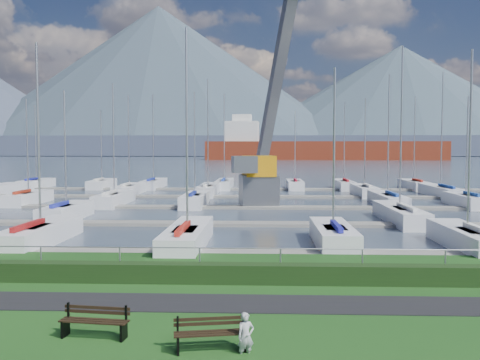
# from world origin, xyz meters

# --- Properties ---
(path) EXTENTS (160.00, 2.00, 0.04)m
(path) POSITION_xyz_m (0.00, -3.00, 0.01)
(path) COLOR black
(path) RESTS_ON grass
(water) EXTENTS (800.00, 540.00, 0.20)m
(water) POSITION_xyz_m (0.00, 260.00, -0.40)
(water) COLOR #3B4656
(hedge) EXTENTS (80.00, 0.70, 0.70)m
(hedge) POSITION_xyz_m (0.00, -0.40, 0.35)
(hedge) COLOR black
(hedge) RESTS_ON grass
(fence) EXTENTS (80.00, 0.04, 0.04)m
(fence) POSITION_xyz_m (0.00, 0.00, 1.20)
(fence) COLOR gray
(fence) RESTS_ON grass
(foothill) EXTENTS (900.00, 80.00, 12.00)m
(foothill) POSITION_xyz_m (0.00, 330.00, 6.00)
(foothill) COLOR #444D63
(foothill) RESTS_ON water
(mountains) EXTENTS (1190.00, 360.00, 115.00)m
(mountains) POSITION_xyz_m (7.35, 404.62, 46.68)
(mountains) COLOR #495B6B
(mountains) RESTS_ON water
(docks) EXTENTS (90.00, 41.60, 0.25)m
(docks) POSITION_xyz_m (0.00, 26.00, -0.22)
(docks) COLOR slate
(docks) RESTS_ON water
(bench_left) EXTENTS (1.84, 0.63, 0.85)m
(bench_left) POSITION_xyz_m (-3.00, -6.14, 0.42)
(bench_left) COLOR black
(bench_left) RESTS_ON grass
(bench_right) EXTENTS (1.85, 0.73, 0.85)m
(bench_right) POSITION_xyz_m (0.09, -6.91, 0.42)
(bench_right) COLOR black
(bench_right) RESTS_ON grass
(person) EXTENTS (0.49, 0.42, 1.14)m
(person) POSITION_xyz_m (0.94, -7.06, 0.57)
(person) COLOR #AFAFB6
(person) RESTS_ON grass
(crane) EXTENTS (6.50, 13.20, 22.35)m
(crane) POSITION_xyz_m (1.45, 28.79, 5.33)
(crane) COLOR #5B5E63
(crane) RESTS_ON water
(cargo_ship_mid) EXTENTS (100.53, 21.23, 21.50)m
(cargo_ship_mid) POSITION_xyz_m (23.16, 209.63, 3.54)
(cargo_ship_mid) COLOR maroon
(cargo_ship_mid) RESTS_ON water
(sailboat_fleet) EXTENTS (75.34, 49.36, 13.44)m
(sailboat_fleet) POSITION_xyz_m (-1.39, 28.79, 5.39)
(sailboat_fleet) COLOR #A6162E
(sailboat_fleet) RESTS_ON water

